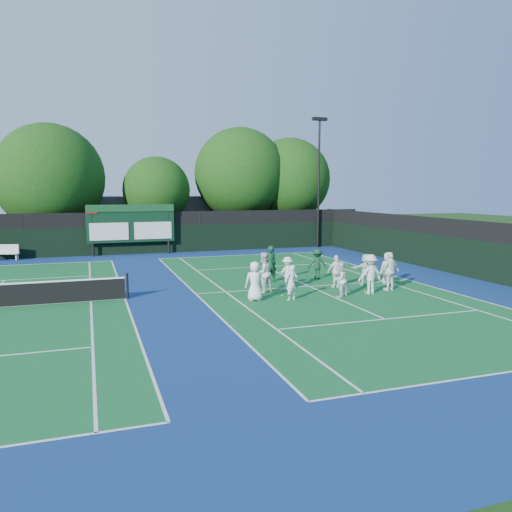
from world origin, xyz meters
name	(u,v)px	position (x,y,z in m)	size (l,w,h in m)	color
ground	(318,291)	(0.00, 0.00, 0.00)	(120.00, 120.00, 0.00)	#14330E
court_apron	(184,295)	(-6.00, 1.00, 0.00)	(34.00, 32.00, 0.01)	navy
near_court	(309,286)	(0.00, 1.00, 0.01)	(11.05, 23.85, 0.01)	#125A28
back_fence	(145,235)	(-6.00, 16.00, 1.36)	(34.00, 0.08, 3.00)	black
divider_fence_right	(465,251)	(9.00, 1.00, 1.36)	(0.08, 32.00, 3.00)	black
scoreboard	(131,224)	(-7.01, 15.59, 2.19)	(6.00, 0.21, 3.55)	black
clubhouse	(181,219)	(-2.00, 24.00, 2.00)	(18.00, 6.00, 4.00)	#57565B
light_pole_right	(319,167)	(7.50, 15.70, 6.30)	(1.20, 0.30, 10.12)	black
bench	(6,252)	(-15.01, 15.38, 0.56)	(1.71, 0.84, 1.04)	silver
tree_b	(52,181)	(-12.24, 19.58, 5.23)	(7.87, 7.87, 9.37)	black
tree_c	(158,192)	(-4.51, 19.58, 4.39)	(5.21, 5.21, 7.14)	black
tree_d	(242,176)	(2.34, 19.58, 5.68)	(7.49, 7.49, 9.62)	black
tree_e	(290,181)	(6.71, 19.58, 5.28)	(6.93, 6.93, 8.92)	black
tennis_ball_0	(282,295)	(-2.00, -0.56, 0.03)	(0.07, 0.07, 0.07)	#C8ED1B
tennis_ball_1	(302,282)	(0.05, 1.95, 0.03)	(0.07, 0.07, 0.07)	#C8ED1B
tennis_ball_2	(365,292)	(1.80, -1.06, 0.03)	(0.07, 0.07, 0.07)	#C8ED1B
tennis_ball_3	(274,292)	(-2.08, 0.23, 0.03)	(0.07, 0.07, 0.07)	#C8ED1B
tennis_ball_4	(282,277)	(-0.39, 3.53, 0.03)	(0.07, 0.07, 0.07)	#C8ED1B
tennis_ball_5	(341,290)	(0.93, -0.40, 0.03)	(0.07, 0.07, 0.07)	#C8ED1B
player_front_0	(255,281)	(-3.41, -1.04, 0.82)	(0.80, 0.52, 1.65)	white
player_front_1	(291,283)	(-1.95, -1.43, 0.74)	(0.54, 0.35, 1.48)	white
player_front_2	(340,279)	(0.29, -1.51, 0.76)	(0.73, 0.57, 1.51)	white
player_front_3	(370,274)	(1.84, -1.36, 0.88)	(1.13, 0.65, 1.76)	silver
player_front_4	(390,271)	(3.08, -1.02, 0.89)	(1.04, 0.43, 1.78)	white
player_back_0	(263,273)	(-2.54, 0.39, 0.91)	(0.88, 0.69, 1.81)	silver
player_back_1	(288,273)	(-1.17, 0.87, 0.75)	(0.97, 0.56, 1.49)	white
player_back_2	(336,271)	(1.09, 0.36, 0.77)	(0.90, 0.38, 1.54)	white
player_back_3	(366,269)	(2.79, 0.59, 0.75)	(1.40, 0.45, 1.51)	white
player_back_4	(388,268)	(3.88, 0.35, 0.78)	(0.76, 0.50, 1.56)	silver
coach_left	(270,264)	(-1.37, 2.65, 0.91)	(0.67, 0.44, 1.83)	#0E361E
coach_right	(317,264)	(1.24, 2.74, 0.78)	(1.01, 0.58, 1.56)	#0F371F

